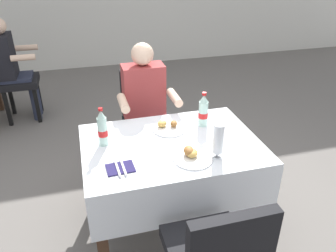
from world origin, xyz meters
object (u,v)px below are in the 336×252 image
(beer_glass_left, at_px, (218,141))
(chair_far_diner_seat, at_px, (147,116))
(background_patron, at_px, (12,65))
(cola_bottle_secondary, at_px, (203,111))
(background_chair_right, at_px, (10,77))
(main_dining_table, at_px, (172,163))
(plate_near_camera, at_px, (192,155))
(cola_bottle_primary, at_px, (102,129))
(napkin_cutlery_set, at_px, (120,168))
(plate_far_diner, at_px, (168,127))
(seated_diner_far, at_px, (145,106))

(beer_glass_left, bearing_deg, chair_far_diner_seat, 102.42)
(chair_far_diner_seat, relative_size, background_patron, 0.77)
(cola_bottle_secondary, relative_size, background_chair_right, 0.28)
(main_dining_table, height_order, plate_near_camera, plate_near_camera)
(main_dining_table, xyz_separation_m, cola_bottle_primary, (-0.46, 0.10, 0.29))
(cola_bottle_primary, bearing_deg, plate_near_camera, -31.26)
(background_chair_right, bearing_deg, napkin_cutlery_set, -68.46)
(napkin_cutlery_set, bearing_deg, background_chair_right, 111.54)
(plate_far_diner, height_order, cola_bottle_secondary, cola_bottle_secondary)
(beer_glass_left, xyz_separation_m, cola_bottle_primary, (-0.69, 0.35, 0.00))
(main_dining_table, relative_size, cola_bottle_primary, 4.44)
(chair_far_diner_seat, height_order, background_patron, background_patron)
(plate_near_camera, distance_m, background_patron, 2.87)
(background_patron, bearing_deg, background_chair_right, 180.00)
(main_dining_table, xyz_separation_m, seated_diner_far, (-0.04, 0.72, 0.13))
(plate_near_camera, xyz_separation_m, beer_glass_left, (0.16, -0.03, 0.10))
(plate_near_camera, height_order, background_patron, background_patron)
(seated_diner_far, bearing_deg, plate_far_diner, -83.05)
(napkin_cutlery_set, bearing_deg, plate_near_camera, -0.68)
(beer_glass_left, height_order, cola_bottle_secondary, cola_bottle_secondary)
(plate_near_camera, xyz_separation_m, napkin_cutlery_set, (-0.46, 0.01, -0.02))
(beer_glass_left, xyz_separation_m, background_patron, (-1.56, 2.53, -0.16))
(beer_glass_left, bearing_deg, seated_diner_far, 105.81)
(plate_far_diner, bearing_deg, beer_glass_left, -64.59)
(chair_far_diner_seat, xyz_separation_m, background_patron, (-1.33, 1.46, 0.16))
(seated_diner_far, relative_size, background_chair_right, 1.30)
(napkin_cutlery_set, bearing_deg, plate_far_diner, 44.38)
(seated_diner_far, distance_m, cola_bottle_secondary, 0.65)
(seated_diner_far, xyz_separation_m, napkin_cutlery_set, (-0.35, -0.93, 0.05))
(chair_far_diner_seat, height_order, background_chair_right, same)
(main_dining_table, height_order, background_chair_right, background_chair_right)
(plate_far_diner, xyz_separation_m, background_chair_right, (-1.40, 2.10, -0.21))
(beer_glass_left, xyz_separation_m, cola_bottle_secondary, (0.06, 0.43, -0.00))
(background_patron, bearing_deg, napkin_cutlery_set, -69.43)
(cola_bottle_secondary, distance_m, background_patron, 2.66)
(chair_far_diner_seat, bearing_deg, background_chair_right, 133.26)
(napkin_cutlery_set, bearing_deg, cola_bottle_primary, 102.10)
(cola_bottle_primary, bearing_deg, beer_glass_left, -26.59)
(plate_near_camera, xyz_separation_m, background_chair_right, (-1.45, 2.51, -0.22))
(cola_bottle_primary, height_order, background_chair_right, cola_bottle_primary)
(cola_bottle_secondary, height_order, napkin_cutlery_set, cola_bottle_secondary)
(cola_bottle_secondary, bearing_deg, background_chair_right, 128.53)
(plate_near_camera, bearing_deg, seated_diner_far, 96.56)
(cola_bottle_primary, bearing_deg, background_patron, 111.72)
(cola_bottle_primary, bearing_deg, napkin_cutlery_set, -77.90)
(seated_diner_far, xyz_separation_m, cola_bottle_primary, (-0.42, -0.62, 0.16))
(plate_far_diner, bearing_deg, chair_far_diner_seat, 92.45)
(plate_far_diner, bearing_deg, napkin_cutlery_set, -135.62)
(beer_glass_left, bearing_deg, background_chair_right, 122.48)
(main_dining_table, height_order, chair_far_diner_seat, chair_far_diner_seat)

